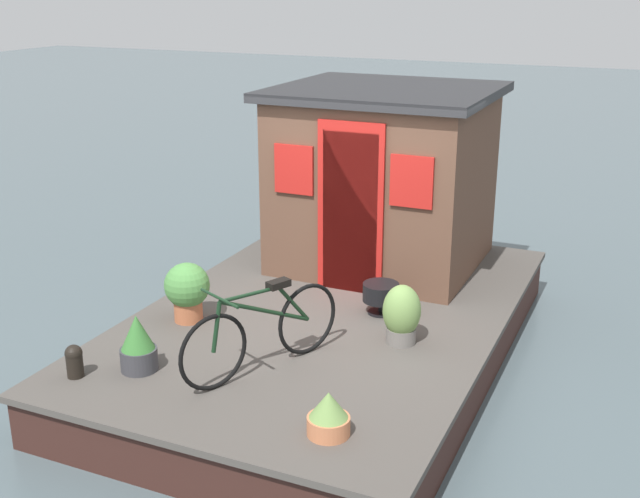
{
  "coord_description": "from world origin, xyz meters",
  "views": [
    {
      "loc": [
        -6.74,
        -2.93,
        3.65
      ],
      "look_at": [
        -0.2,
        0.0,
        1.21
      ],
      "focal_mm": 44.76,
      "sensor_mm": 36.0,
      "label": 1
    }
  ],
  "objects_px": {
    "potted_plant_mint": "(187,289)",
    "mooring_bollard": "(74,360)",
    "bicycle": "(263,330)",
    "charcoal_grill": "(381,293)",
    "houseboat_cabin": "(384,177)",
    "potted_plant_geranium": "(402,314)",
    "potted_plant_rosemary": "(329,415)",
    "potted_plant_succulent": "(138,344)"
  },
  "relations": [
    {
      "from": "bicycle",
      "to": "potted_plant_rosemary",
      "type": "xyz_separation_m",
      "value": [
        -0.7,
        -0.9,
        -0.2
      ]
    },
    {
      "from": "bicycle",
      "to": "potted_plant_mint",
      "type": "xyz_separation_m",
      "value": [
        0.61,
        1.14,
        -0.04
      ]
    },
    {
      "from": "houseboat_cabin",
      "to": "potted_plant_geranium",
      "type": "relative_size",
      "value": 4.22
    },
    {
      "from": "bicycle",
      "to": "charcoal_grill",
      "type": "distance_m",
      "value": 1.62
    },
    {
      "from": "houseboat_cabin",
      "to": "potted_plant_rosemary",
      "type": "bearing_deg",
      "value": -165.88
    },
    {
      "from": "potted_plant_rosemary",
      "to": "bicycle",
      "type": "bearing_deg",
      "value": 52.27
    },
    {
      "from": "charcoal_grill",
      "to": "houseboat_cabin",
      "type": "bearing_deg",
      "value": 19.46
    },
    {
      "from": "potted_plant_geranium",
      "to": "mooring_bollard",
      "type": "bearing_deg",
      "value": 127.46
    },
    {
      "from": "potted_plant_mint",
      "to": "potted_plant_geranium",
      "type": "bearing_deg",
      "value": -79.68
    },
    {
      "from": "potted_plant_mint",
      "to": "mooring_bollard",
      "type": "bearing_deg",
      "value": 170.6
    },
    {
      "from": "houseboat_cabin",
      "to": "bicycle",
      "type": "distance_m",
      "value": 3.05
    },
    {
      "from": "houseboat_cabin",
      "to": "potted_plant_mint",
      "type": "relative_size",
      "value": 4.02
    },
    {
      "from": "mooring_bollard",
      "to": "potted_plant_rosemary",
      "type": "bearing_deg",
      "value": -88.81
    },
    {
      "from": "potted_plant_geranium",
      "to": "potted_plant_succulent",
      "type": "relative_size",
      "value": 1.11
    },
    {
      "from": "potted_plant_succulent",
      "to": "charcoal_grill",
      "type": "xyz_separation_m",
      "value": [
        1.96,
        -1.45,
        -0.02
      ]
    },
    {
      "from": "potted_plant_mint",
      "to": "mooring_bollard",
      "type": "height_order",
      "value": "potted_plant_mint"
    },
    {
      "from": "bicycle",
      "to": "potted_plant_mint",
      "type": "distance_m",
      "value": 1.3
    },
    {
      "from": "bicycle",
      "to": "potted_plant_geranium",
      "type": "bearing_deg",
      "value": -42.12
    },
    {
      "from": "potted_plant_succulent",
      "to": "potted_plant_mint",
      "type": "height_order",
      "value": "potted_plant_mint"
    },
    {
      "from": "mooring_bollard",
      "to": "potted_plant_geranium",
      "type": "bearing_deg",
      "value": -52.54
    },
    {
      "from": "potted_plant_succulent",
      "to": "potted_plant_mint",
      "type": "distance_m",
      "value": 1.06
    },
    {
      "from": "potted_plant_succulent",
      "to": "potted_plant_mint",
      "type": "bearing_deg",
      "value": 10.13
    },
    {
      "from": "potted_plant_succulent",
      "to": "bicycle",
      "type": "bearing_deg",
      "value": -65.95
    },
    {
      "from": "potted_plant_rosemary",
      "to": "potted_plant_succulent",
      "type": "height_order",
      "value": "potted_plant_succulent"
    },
    {
      "from": "potted_plant_succulent",
      "to": "mooring_bollard",
      "type": "distance_m",
      "value": 0.53
    },
    {
      "from": "potted_plant_rosemary",
      "to": "potted_plant_geranium",
      "type": "bearing_deg",
      "value": 0.57
    },
    {
      "from": "bicycle",
      "to": "potted_plant_mint",
      "type": "height_order",
      "value": "bicycle"
    },
    {
      "from": "mooring_bollard",
      "to": "houseboat_cabin",
      "type": "bearing_deg",
      "value": -19.9
    },
    {
      "from": "potted_plant_rosemary",
      "to": "mooring_bollard",
      "type": "bearing_deg",
      "value": 91.19
    },
    {
      "from": "houseboat_cabin",
      "to": "potted_plant_geranium",
      "type": "bearing_deg",
      "value": -155.53
    },
    {
      "from": "potted_plant_rosemary",
      "to": "potted_plant_mint",
      "type": "distance_m",
      "value": 2.44
    },
    {
      "from": "charcoal_grill",
      "to": "mooring_bollard",
      "type": "distance_m",
      "value": 2.94
    },
    {
      "from": "houseboat_cabin",
      "to": "potted_plant_rosemary",
      "type": "distance_m",
      "value": 3.89
    },
    {
      "from": "potted_plant_geranium",
      "to": "mooring_bollard",
      "type": "height_order",
      "value": "potted_plant_geranium"
    },
    {
      "from": "houseboat_cabin",
      "to": "potted_plant_geranium",
      "type": "height_order",
      "value": "houseboat_cabin"
    },
    {
      "from": "potted_plant_rosemary",
      "to": "charcoal_grill",
      "type": "relative_size",
      "value": 0.96
    },
    {
      "from": "bicycle",
      "to": "potted_plant_geranium",
      "type": "height_order",
      "value": "bicycle"
    },
    {
      "from": "potted_plant_rosemary",
      "to": "potted_plant_mint",
      "type": "relative_size",
      "value": 0.59
    },
    {
      "from": "bicycle",
      "to": "potted_plant_rosemary",
      "type": "bearing_deg",
      "value": -127.73
    },
    {
      "from": "bicycle",
      "to": "mooring_bollard",
      "type": "bearing_deg",
      "value": 118.64
    },
    {
      "from": "bicycle",
      "to": "mooring_bollard",
      "type": "height_order",
      "value": "bicycle"
    },
    {
      "from": "houseboat_cabin",
      "to": "mooring_bollard",
      "type": "height_order",
      "value": "houseboat_cabin"
    }
  ]
}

